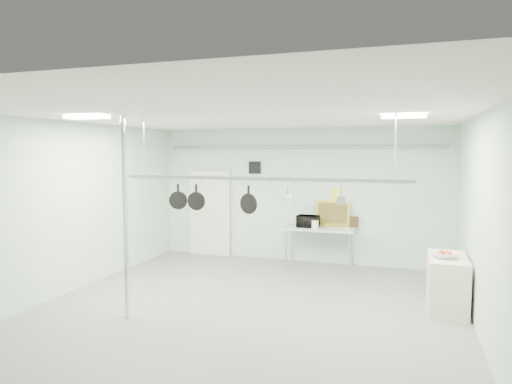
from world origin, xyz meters
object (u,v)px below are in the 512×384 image
(coffee_canister, at_px, (315,224))
(pot_rack, at_px, (258,177))
(chrome_pole, at_px, (125,218))
(side_cabinet, at_px, (447,283))
(skillet_right, at_px, (249,200))
(fruit_bowl, at_px, (444,255))
(skillet_mid, at_px, (196,197))
(microwave, at_px, (308,221))
(prep_table, at_px, (320,231))
(skillet_left, at_px, (178,196))

(coffee_canister, bearing_deg, pot_rack, -95.85)
(chrome_pole, relative_size, side_cabinet, 2.67)
(chrome_pole, bearing_deg, skillet_right, 27.43)
(fruit_bowl, bearing_deg, pot_rack, -161.25)
(skillet_mid, bearing_deg, coffee_canister, 61.11)
(pot_rack, height_order, microwave, pot_rack)
(side_cabinet, bearing_deg, skillet_mid, -164.82)
(chrome_pole, distance_m, side_cabinet, 5.37)
(pot_rack, xyz_separation_m, skillet_right, (-0.17, 0.00, -0.38))
(pot_rack, xyz_separation_m, coffee_canister, (0.32, 3.13, -1.23))
(pot_rack, bearing_deg, prep_table, 83.09)
(skillet_left, xyz_separation_m, skillet_mid, (0.34, 0.00, -0.00))
(fruit_bowl, height_order, skillet_left, skillet_left)
(side_cabinet, xyz_separation_m, skillet_right, (-3.12, -1.10, 1.40))
(side_cabinet, height_order, microwave, microwave)
(microwave, xyz_separation_m, fruit_bowl, (2.76, -2.31, -0.09))
(side_cabinet, distance_m, fruit_bowl, 0.52)
(prep_table, xyz_separation_m, coffee_canister, (-0.08, -0.17, 0.17))
(prep_table, xyz_separation_m, skillet_left, (-1.85, -3.30, 1.04))
(fruit_bowl, xyz_separation_m, skillet_right, (-3.05, -0.98, 0.90))
(chrome_pole, relative_size, skillet_mid, 7.34)
(coffee_canister, bearing_deg, chrome_pole, -118.85)
(microwave, bearing_deg, prep_table, -174.14)
(fruit_bowl, distance_m, skillet_left, 4.54)
(microwave, height_order, skillet_mid, skillet_mid)
(side_cabinet, xyz_separation_m, skillet_mid, (-4.06, -1.10, 1.42))
(pot_rack, bearing_deg, skillet_left, 180.00)
(side_cabinet, height_order, pot_rack, pot_rack)
(coffee_canister, distance_m, skillet_mid, 3.55)
(side_cabinet, relative_size, coffee_canister, 6.08)
(fruit_bowl, xyz_separation_m, skillet_left, (-4.33, -0.98, 0.92))
(chrome_pole, height_order, prep_table, chrome_pole)
(skillet_mid, height_order, skillet_right, same)
(coffee_canister, height_order, skillet_left, skillet_left)
(pot_rack, distance_m, skillet_right, 0.41)
(skillet_left, bearing_deg, side_cabinet, -3.01)
(chrome_pole, xyz_separation_m, microwave, (2.03, 4.18, -0.56))
(skillet_right, bearing_deg, skillet_mid, -162.66)
(chrome_pole, height_order, skillet_right, chrome_pole)
(fruit_bowl, bearing_deg, skillet_left, -167.27)
(skillet_left, bearing_deg, coffee_canister, 43.48)
(chrome_pole, bearing_deg, fruit_bowl, 21.44)
(coffee_canister, xyz_separation_m, skillet_mid, (-1.43, -3.13, 0.86))
(coffee_canister, relative_size, skillet_left, 0.46)
(coffee_canister, bearing_deg, skillet_right, -98.84)
(chrome_pole, xyz_separation_m, prep_table, (2.30, 4.20, -0.77))
(microwave, bearing_deg, skillet_mid, 71.90)
(side_cabinet, bearing_deg, skillet_left, -165.96)
(fruit_bowl, relative_size, skillet_right, 0.88)
(side_cabinet, bearing_deg, microwave, 142.26)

